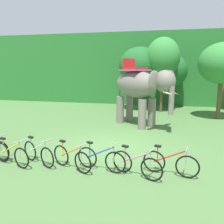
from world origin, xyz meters
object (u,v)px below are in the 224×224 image
object	(u,v)px
elephant	(140,87)
bike_yellow	(11,154)
tree_center	(163,58)
bike_orange	(71,158)
tree_left	(172,71)
tree_center_left	(222,64)
bike_blue	(101,159)
bike_red	(170,163)
bike_pink	(136,164)
tree_far_left	(140,66)
bike_white	(38,153)

from	to	relation	value
elephant	bike_yellow	size ratio (longest dim) A/B	2.36
tree_center	bike_orange	xyz separation A→B (m)	(-2.79, -10.72, -3.61)
tree_left	tree_center_left	distance (m)	4.63
bike_blue	bike_red	xyz separation A→B (m)	(2.16, 0.13, 0.00)
bike_pink	tree_left	bearing A→B (deg)	83.53
elephant	tree_far_left	bearing A→B (deg)	96.02
bike_pink	bike_red	size ratio (longest dim) A/B	0.95
tree_center	elephant	bearing A→B (deg)	-104.35
tree_left	bike_yellow	bearing A→B (deg)	-113.87
tree_center_left	bike_blue	distance (m)	10.91
bike_red	bike_blue	bearing A→B (deg)	-176.47
tree_center	bike_white	bearing A→B (deg)	-111.04
tree_center_left	bike_orange	world-z (taller)	tree_center_left
tree_center	elephant	xyz separation A→B (m)	(-1.18, -4.60, -1.79)
tree_left	bike_pink	bearing A→B (deg)	-96.47
tree_center	tree_left	xyz separation A→B (m)	(0.74, 1.88, -0.99)
tree_far_left	tree_left	xyz separation A→B (m)	(2.46, 1.32, -0.40)
bike_blue	bike_orange	bearing A→B (deg)	-172.24
tree_left	bike_yellow	xyz separation A→B (m)	(-5.63, -12.73, -2.62)
tree_center_left	bike_red	size ratio (longest dim) A/B	2.86
bike_white	tree_left	bearing A→B (deg)	68.90
tree_far_left	tree_center	xyz separation A→B (m)	(1.72, -0.56, 0.58)
bike_yellow	bike_orange	size ratio (longest dim) A/B	1.04
bike_pink	bike_red	xyz separation A→B (m)	(1.00, 0.31, 0.00)
elephant	bike_yellow	world-z (taller)	elephant
bike_blue	bike_red	distance (m)	2.16
bike_blue	bike_pink	xyz separation A→B (m)	(1.15, -0.17, 0.00)
tree_far_left	bike_yellow	world-z (taller)	tree_far_left
tree_center	bike_yellow	distance (m)	12.44
tree_left	bike_pink	xyz separation A→B (m)	(-1.44, -12.65, -2.62)
elephant	bike_pink	world-z (taller)	elephant
tree_far_left	bike_orange	size ratio (longest dim) A/B	3.08
bike_orange	bike_white	bearing A→B (deg)	173.08
bike_orange	bike_red	size ratio (longest dim) A/B	0.94
bike_white	bike_pink	bearing A→B (deg)	-3.37
tree_left	bike_red	bearing A→B (deg)	-92.00
tree_left	bike_yellow	size ratio (longest dim) A/B	2.64
tree_left	tree_center_left	bearing A→B (deg)	-51.00
tree_left	bike_blue	bearing A→B (deg)	-101.72
elephant	bike_pink	bearing A→B (deg)	-85.54
tree_center_left	bike_blue	xyz separation A→B (m)	(-5.48, -8.90, -3.13)
bike_white	tree_far_left	bearing A→B (deg)	78.12
elephant	bike_white	distance (m)	6.87
bike_red	tree_center	bearing A→B (deg)	91.68
bike_orange	bike_pink	xyz separation A→B (m)	(2.10, -0.04, 0.00)
tree_far_left	bike_white	xyz separation A→B (m)	(-2.34, -11.13, -3.03)
bike_orange	bike_pink	distance (m)	2.10
tree_left	bike_white	world-z (taller)	tree_left
elephant	bike_red	distance (m)	6.31
tree_center_left	bike_white	world-z (taller)	tree_center_left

